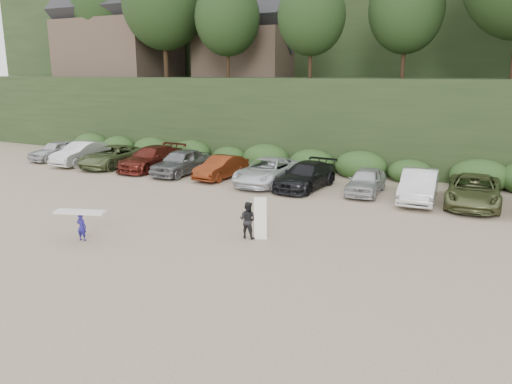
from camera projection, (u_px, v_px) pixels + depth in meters
The scene contains 5 objects.
ground at pixel (231, 242), 19.24m from camera, with size 120.00×120.00×0.00m, color tan.
hillside_backdrop at pixel (414, 21), 47.82m from camera, with size 90.00×41.50×28.00m.
parked_cars at pixel (287, 173), 28.61m from camera, with size 39.77×5.86×1.63m.
child_surfer at pixel (81, 220), 19.24m from camera, with size 2.06×1.16×1.19m.
adult_surfer at pixel (249, 220), 19.54m from camera, with size 1.19×0.56×1.73m.
Camera 1 is at (9.21, -15.79, 6.36)m, focal length 35.00 mm.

